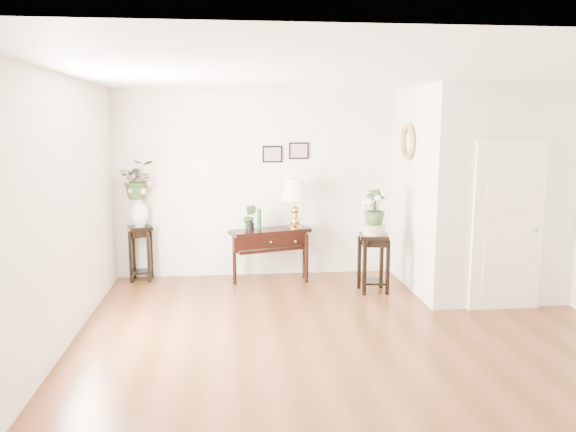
{
  "coord_description": "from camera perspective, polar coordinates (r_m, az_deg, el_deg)",
  "views": [
    {
      "loc": [
        -1.3,
        -5.69,
        2.28
      ],
      "look_at": [
        -0.56,
        1.3,
        1.14
      ],
      "focal_mm": 35.0,
      "sensor_mm": 36.0,
      "label": 1
    }
  ],
  "objects": [
    {
      "name": "plant_stand_b",
      "position": [
        7.83,
        8.65,
        -4.76
      ],
      "size": [
        0.44,
        0.44,
        0.81
      ],
      "primitive_type": "cube",
      "rotation": [
        0.0,
        0.0,
        -0.17
      ],
      "color": "black",
      "rests_on": "floor"
    },
    {
      "name": "lily_arrangement",
      "position": [
        8.4,
        -15.01,
        3.59
      ],
      "size": [
        0.58,
        0.52,
        0.57
      ],
      "primitive_type": "imported",
      "rotation": [
        0.0,
        0.0,
        0.17
      ],
      "color": "#2B4821",
      "rests_on": "porcelain_vase"
    },
    {
      "name": "ceramic_bowl",
      "position": [
        7.73,
        8.74,
        -1.28
      ],
      "size": [
        0.37,
        0.37,
        0.14
      ],
      "primitive_type": "cylinder",
      "rotation": [
        0.0,
        0.0,
        0.15
      ],
      "color": "beige",
      "rests_on": "plant_stand_b"
    },
    {
      "name": "door",
      "position": [
        7.41,
        21.42,
        -0.99
      ],
      "size": [
        0.9,
        0.05,
        2.1
      ],
      "primitive_type": "cube",
      "color": "white",
      "rests_on": "floor"
    },
    {
      "name": "wall_back",
      "position": [
        8.59,
        2.74,
        3.32
      ],
      "size": [
        6.0,
        0.02,
        2.8
      ],
      "primitive_type": "cube",
      "color": "silver",
      "rests_on": "ground"
    },
    {
      "name": "wall_front",
      "position": [
        3.33,
        17.27,
        -6.55
      ],
      "size": [
        6.0,
        0.02,
        2.8
      ],
      "primitive_type": "cube",
      "color": "silver",
      "rests_on": "ground"
    },
    {
      "name": "wall_left",
      "position": [
        6.01,
        -22.38,
        0.08
      ],
      "size": [
        0.02,
        5.5,
        2.8
      ],
      "primitive_type": "cube",
      "color": "silver",
      "rests_on": "ground"
    },
    {
      "name": "potted_plant",
      "position": [
        8.15,
        -3.89,
        -0.17
      ],
      "size": [
        0.24,
        0.22,
        0.35
      ],
      "primitive_type": "imported",
      "rotation": [
        0.0,
        0.0,
        -0.37
      ],
      "color": "#2B4821",
      "rests_on": "console_table"
    },
    {
      "name": "narcissus",
      "position": [
        7.69,
        8.79,
        0.85
      ],
      "size": [
        0.34,
        0.34,
        0.5
      ],
      "primitive_type": "imported",
      "rotation": [
        0.0,
        0.0,
        -0.25
      ],
      "color": "#2B4821",
      "rests_on": "ceramic_bowl"
    },
    {
      "name": "art_print_right",
      "position": [
        8.49,
        1.11,
        6.65
      ],
      "size": [
        0.3,
        0.02,
        0.25
      ],
      "primitive_type": "cube",
      "color": "black",
      "rests_on": "wall_back"
    },
    {
      "name": "table_lamp",
      "position": [
        8.17,
        0.73,
        1.12
      ],
      "size": [
        0.49,
        0.49,
        0.74
      ],
      "primitive_type": "cube",
      "rotation": [
        0.0,
        0.0,
        -0.18
      ],
      "color": "#BF8F41",
      "rests_on": "console_table"
    },
    {
      "name": "ceiling",
      "position": [
        5.86,
        7.05,
        14.23
      ],
      "size": [
        6.0,
        5.5,
        0.02
      ],
      "primitive_type": "cube",
      "color": "white",
      "rests_on": "ground"
    },
    {
      "name": "partition",
      "position": [
        8.25,
        18.39,
        2.62
      ],
      "size": [
        1.8,
        1.95,
        2.8
      ],
      "primitive_type": "cube",
      "color": "silver",
      "rests_on": "floor"
    },
    {
      "name": "plant_stand_a",
      "position": [
        8.57,
        -14.7,
        -3.7
      ],
      "size": [
        0.4,
        0.4,
        0.82
      ],
      "primitive_type": "cube",
      "rotation": [
        0.0,
        0.0,
        0.33
      ],
      "color": "black",
      "rests_on": "floor"
    },
    {
      "name": "wall_ornament",
      "position": [
        7.98,
        12.05,
        7.36
      ],
      "size": [
        0.07,
        0.51,
        0.51
      ],
      "primitive_type": "torus",
      "rotation": [
        0.0,
        1.57,
        0.0
      ],
      "color": "gold",
      "rests_on": "partition"
    },
    {
      "name": "console_table",
      "position": [
        8.27,
        -1.83,
        -4.0
      ],
      "size": [
        1.23,
        0.73,
        0.78
      ],
      "primitive_type": "cube",
      "rotation": [
        0.0,
        0.0,
        0.31
      ],
      "color": "black",
      "rests_on": "floor"
    },
    {
      "name": "green_vase",
      "position": [
        8.15,
        -2.94,
        -0.19
      ],
      "size": [
        0.08,
        0.08,
        0.3
      ],
      "primitive_type": "cylinder",
      "rotation": [
        0.0,
        0.0,
        0.29
      ],
      "color": "#174C22",
      "rests_on": "console_table"
    },
    {
      "name": "porcelain_vase",
      "position": [
        8.46,
        -14.88,
        0.48
      ],
      "size": [
        0.32,
        0.32,
        0.46
      ],
      "primitive_type": null,
      "rotation": [
        0.0,
        0.0,
        -0.25
      ],
      "color": "white",
      "rests_on": "plant_stand_a"
    },
    {
      "name": "floor",
      "position": [
        6.27,
        6.53,
        -12.19
      ],
      "size": [
        6.0,
        5.5,
        0.02
      ],
      "primitive_type": "cube",
      "color": "brown",
      "rests_on": "ground"
    },
    {
      "name": "art_print_left",
      "position": [
        8.46,
        -1.6,
        6.3
      ],
      "size": [
        0.3,
        0.02,
        0.25
      ],
      "primitive_type": "cube",
      "color": "black",
      "rests_on": "wall_back"
    }
  ]
}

